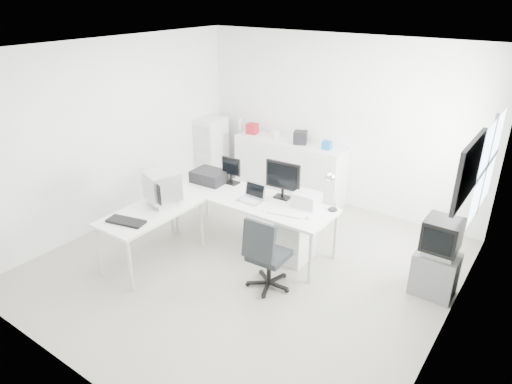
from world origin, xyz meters
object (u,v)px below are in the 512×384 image
Objects in this scene: drawer_pedestal at (295,239)px; laser_printer at (307,199)px; sideboard at (289,169)px; laptop at (250,195)px; crt_monitor at (163,190)px; lcd_monitor_large at (283,180)px; lcd_monitor_small at (231,171)px; main_desk at (252,221)px; side_desk at (153,236)px; inkjet_printer at (210,176)px; filing_cabinet at (212,150)px; crt_tv at (442,238)px; office_chair at (269,252)px; tv_cabinet at (435,274)px.

drawer_pedestal is 0.57m from laser_printer.
sideboard is at bearing 124.02° from drawer_pedestal.
laptop is 0.94× the size of laser_printer.
drawer_pedestal is 1.44× the size of crt_monitor.
laptop is 0.77m from laser_printer.
laser_printer is (0.40, -0.03, -0.17)m from lcd_monitor_large.
main_desk is at bearing -26.54° from lcd_monitor_small.
drawer_pedestal is 1.81× the size of laser_printer.
lcd_monitor_large is at bearing -61.87° from sideboard.
crt_monitor reaches higher than main_desk.
drawer_pedestal is 0.82m from lcd_monitor_large.
drawer_pedestal is 1.42m from lcd_monitor_small.
main_desk is 1.19× the size of sideboard.
main_desk is at bearing 64.62° from crt_monitor.
side_desk is 2.62× the size of lcd_monitor_large.
main_desk is 4.50× the size of lcd_monitor_large.
drawer_pedestal is (0.70, 0.05, -0.08)m from main_desk.
inkjet_printer is 0.93× the size of lcd_monitor_large.
main_desk is at bearing -148.65° from lcd_monitor_large.
laptop is 2.64m from filing_cabinet.
lcd_monitor_large is at bearing -177.29° from crt_tv.
lcd_monitor_large is at bearing 50.56° from laptop.
crt_monitor is at bearing -93.39° from inkjet_printer.
filing_cabinet is (-2.77, 1.30, -0.23)m from laser_printer.
lcd_monitor_large is (1.20, 0.15, 0.18)m from inkjet_printer.
crt_monitor is (-0.30, -1.10, 0.01)m from lcd_monitor_small.
lcd_monitor_large reaches higher than side_desk.
crt_tv is at bearing 8.06° from main_desk.
main_desk is at bearing 135.27° from office_chair.
lcd_monitor_large is 2.14m from crt_tv.
lcd_monitor_large is 1.16m from office_chair.
sideboard is at bearing 114.06° from office_chair.
main_desk reaches higher than drawer_pedestal.
drawer_pedestal is at bearing -33.93° from lcd_monitor_large.
lcd_monitor_small reaches higher than side_desk.
drawer_pedestal is 0.48× the size of filing_cabinet.
inkjet_printer is 1.76m from sideboard.
office_chair is at bearing -42.32° from main_desk.
main_desk is 2.43× the size of office_chair.
laser_printer is 1.73m from crt_tv.
crt_monitor reaches higher than inkjet_printer.
main_desk is 0.77m from lcd_monitor_large.
filing_cabinet is at bearing 147.73° from lcd_monitor_large.
lcd_monitor_small is at bearing -178.09° from crt_tv.
laser_printer is 1.83m from tv_cabinet.
inkjet_printer is 1.60× the size of laptop.
filing_cabinet is (-1.17, 1.42, -0.22)m from inkjet_printer.
crt_monitor is 1.69m from office_chair.
tv_cabinet is (3.03, 0.10, -0.67)m from lcd_monitor_small.
drawer_pedestal is 2.10m from sideboard.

